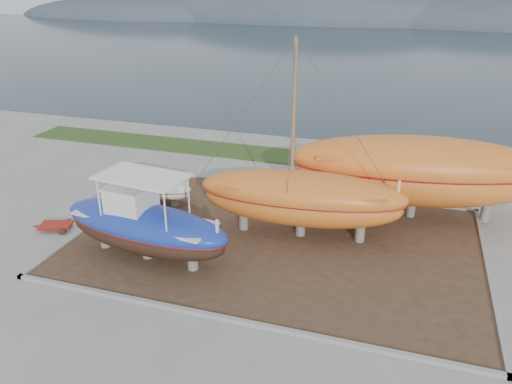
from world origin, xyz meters
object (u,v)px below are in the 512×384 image
(orange_bare_hull, at_px, (415,179))
(orange_sailboat, at_px, (304,143))
(red_trailer, at_px, (56,227))
(blue_caique, at_px, (144,218))
(white_dinghy, at_px, (154,190))

(orange_bare_hull, bearing_deg, orange_sailboat, -151.42)
(orange_bare_hull, relative_size, red_trailer, 5.67)
(blue_caique, height_order, red_trailer, blue_caique)
(white_dinghy, distance_m, orange_bare_hull, 13.53)
(white_dinghy, relative_size, orange_sailboat, 0.47)
(blue_caique, height_order, white_dinghy, blue_caique)
(blue_caique, relative_size, orange_sailboat, 0.83)
(white_dinghy, height_order, orange_bare_hull, orange_bare_hull)
(blue_caique, relative_size, white_dinghy, 1.78)
(red_trailer, bearing_deg, orange_bare_hull, 3.99)
(white_dinghy, bearing_deg, blue_caique, -61.43)
(orange_sailboat, height_order, red_trailer, orange_sailboat)
(orange_bare_hull, height_order, red_trailer, orange_bare_hull)
(orange_sailboat, relative_size, orange_bare_hull, 0.77)
(blue_caique, bearing_deg, orange_sailboat, 41.23)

